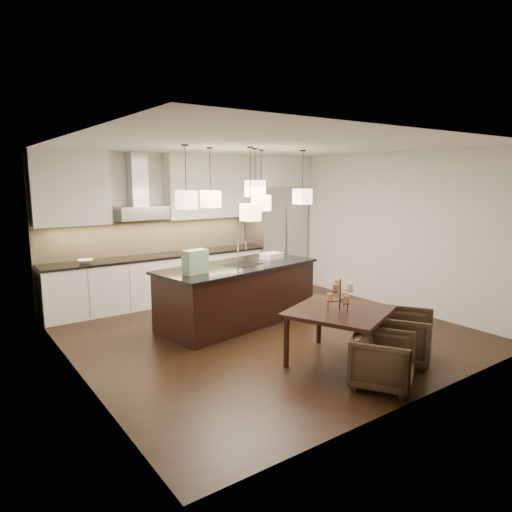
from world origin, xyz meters
TOP-DOWN VIEW (x-y plane):
  - floor at (0.00, 0.00)m, footprint 5.50×5.50m
  - ceiling at (0.00, 0.00)m, footprint 5.50×5.50m
  - wall_back at (0.00, 2.76)m, footprint 5.50×0.02m
  - wall_front at (0.00, -2.76)m, footprint 5.50×0.02m
  - wall_left at (-2.76, 0.00)m, footprint 0.02×5.50m
  - wall_right at (2.76, 0.00)m, footprint 0.02×5.50m
  - refrigerator at (2.10, 2.38)m, footprint 1.20×0.72m
  - fridge_panel at (2.10, 2.38)m, footprint 1.26×0.72m
  - lower_cabinets at (-0.62, 2.43)m, footprint 4.21×0.62m
  - countertop at (-0.62, 2.43)m, footprint 4.21×0.66m
  - backsplash at (-0.62, 2.73)m, footprint 4.21×0.02m
  - upper_cab_left at (-2.10, 2.57)m, footprint 1.25×0.35m
  - upper_cab_right at (0.55, 2.57)m, footprint 1.85×0.35m
  - hood_canopy at (-0.93, 2.48)m, footprint 0.90×0.52m
  - hood_chimney at (-0.93, 2.59)m, footprint 0.30×0.28m
  - fruit_bowl at (-1.98, 2.38)m, footprint 0.33×0.33m
  - island_body at (-0.08, 0.60)m, footprint 2.74×1.45m
  - island_top at (-0.08, 0.60)m, footprint 2.83×1.55m
  - faucet at (0.01, 0.72)m, footprint 0.14×0.26m
  - tote_bag at (-0.96, 0.37)m, footprint 0.38×0.24m
  - food_container at (0.71, 0.73)m, footprint 0.39×0.30m
  - dining_table at (0.07, -1.52)m, footprint 1.51×1.51m
  - candelabra at (0.07, -1.52)m, footprint 0.43×0.43m
  - candle_a at (0.19, -1.47)m, footprint 0.09×0.09m
  - candle_b at (-0.03, -1.44)m, footprint 0.09×0.09m
  - candle_c at (0.06, -1.65)m, footprint 0.09×0.09m
  - candle_d at (0.14, -1.41)m, footprint 0.09×0.09m
  - candle_e at (-0.04, -1.55)m, footprint 0.09×0.09m
  - candle_f at (0.14, -1.62)m, footprint 0.09×0.09m
  - armchair_left at (-0.04, -2.32)m, footprint 0.91×0.92m
  - armchair_right at (0.74, -1.99)m, footprint 1.00×1.01m
  - pendant_a at (-1.05, 0.44)m, footprint 0.24×0.24m
  - pendant_b at (-0.47, 0.76)m, footprint 0.24×0.24m
  - pendant_c at (0.21, 0.52)m, footprint 0.24×0.24m
  - pendant_d at (0.50, 0.76)m, footprint 0.24×0.24m
  - pendant_e at (1.15, 0.45)m, footprint 0.24×0.24m
  - pendant_f at (-0.05, 0.28)m, footprint 0.24×0.24m

SIDE VIEW (x-z plane):
  - floor at x=0.00m, z-range -0.02..0.00m
  - armchair_left at x=-0.04m, z-range 0.00..0.61m
  - armchair_right at x=0.74m, z-range 0.00..0.67m
  - dining_table at x=0.07m, z-range 0.00..0.69m
  - lower_cabinets at x=-0.62m, z-range 0.00..0.88m
  - island_body at x=-0.08m, z-range 0.00..0.92m
  - candle_a at x=0.19m, z-range 0.81..0.90m
  - candle_b at x=-0.03m, z-range 0.81..0.90m
  - candle_c at x=0.06m, z-range 0.81..0.90m
  - candelabra at x=0.07m, z-range 0.69..1.10m
  - countertop at x=-0.62m, z-range 0.88..0.92m
  - island_top at x=-0.08m, z-range 0.92..0.96m
  - fruit_bowl at x=-1.98m, z-range 0.92..0.98m
  - candle_d at x=0.14m, z-range 0.96..1.05m
  - candle_e at x=-0.04m, z-range 0.96..1.05m
  - candle_f at x=0.14m, z-range 0.96..1.05m
  - food_container at x=0.71m, z-range 0.96..1.06m
  - refrigerator at x=2.10m, z-range 0.00..2.15m
  - tote_bag at x=-0.96m, z-range 0.96..1.31m
  - faucet at x=0.01m, z-range 0.96..1.35m
  - backsplash at x=-0.62m, z-range 0.92..1.55m
  - wall_back at x=0.00m, z-range 0.00..2.80m
  - wall_front at x=0.00m, z-range 0.00..2.80m
  - wall_left at x=-2.76m, z-range 0.00..2.80m
  - wall_right at x=2.76m, z-range 0.00..2.80m
  - hood_canopy at x=-0.93m, z-range 1.60..1.84m
  - pendant_f at x=-0.05m, z-range 1.69..1.95m
  - pendant_d at x=0.50m, z-range 1.80..2.06m
  - pendant_b at x=-0.47m, z-range 1.88..2.14m
  - pendant_e at x=1.15m, z-range 1.90..2.16m
  - pendant_a at x=-1.05m, z-range 1.90..2.16m
  - pendant_c at x=0.21m, z-range 2.04..2.30m
  - upper_cab_left at x=-2.10m, z-range 1.55..2.80m
  - upper_cab_right at x=0.55m, z-range 1.55..2.80m
  - hood_chimney at x=-0.93m, z-range 1.84..2.80m
  - fridge_panel at x=2.10m, z-range 2.15..2.80m
  - ceiling at x=0.00m, z-range 2.80..2.82m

